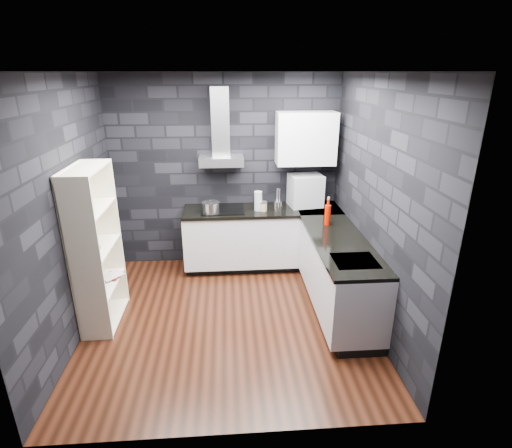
{
  "coord_description": "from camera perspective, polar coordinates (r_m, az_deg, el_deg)",
  "views": [
    {
      "loc": [
        0.02,
        -3.97,
        2.7
      ],
      "look_at": [
        0.35,
        0.45,
        1.0
      ],
      "focal_mm": 28.0,
      "sensor_mm": 36.0,
      "label": 1
    }
  ],
  "objects": [
    {
      "name": "storage_jar",
      "position": [
        5.49,
        1.07,
        2.48
      ],
      "size": [
        0.13,
        0.13,
        0.12
      ],
      "primitive_type": "cylinder",
      "rotation": [
        0.0,
        0.0,
        -0.42
      ],
      "color": "tan",
      "rests_on": "counter_back_top"
    },
    {
      "name": "pot",
      "position": [
        5.41,
        -6.46,
        2.3
      ],
      "size": [
        0.23,
        0.23,
        0.13
      ],
      "primitive_type": "cylinder",
      "rotation": [
        0.0,
        0.0,
        -0.02
      ],
      "color": "silver",
      "rests_on": "cooktop"
    },
    {
      "name": "ceiling",
      "position": [
        3.97,
        -4.88,
        20.9
      ],
      "size": [
        3.2,
        3.2,
        0.0
      ],
      "primitive_type": "plane",
      "rotation": [
        3.14,
        0.0,
        0.0
      ],
      "color": "white"
    },
    {
      "name": "book_second",
      "position": [
        4.97,
        -20.57,
        -5.56
      ],
      "size": [
        0.14,
        0.13,
        0.24
      ],
      "primitive_type": "imported",
      "rotation": [
        0.0,
        0.0,
        -0.73
      ],
      "color": "#B2B2B2",
      "rests_on": "bookshelf"
    },
    {
      "name": "bookshelf",
      "position": [
        4.68,
        -21.86,
        -3.26
      ],
      "size": [
        0.56,
        0.86,
        1.8
      ],
      "primitive_type": "cube",
      "rotation": [
        0.0,
        0.0,
        -0.29
      ],
      "color": "white",
      "rests_on": "ground"
    },
    {
      "name": "toekick_right",
      "position": [
        5.03,
        11.84,
        -11.29
      ],
      "size": [
        0.5,
        1.78,
        0.1
      ],
      "primitive_type": "cube",
      "color": "black",
      "rests_on": "ground"
    },
    {
      "name": "upper_cabinet",
      "position": [
        5.57,
        7.13,
        12.04
      ],
      "size": [
        0.8,
        0.35,
        0.7
      ],
      "primitive_type": "cube",
      "color": "white",
      "rests_on": "wall_back"
    },
    {
      "name": "cooktop",
      "position": [
        5.57,
        -4.75,
        2.11
      ],
      "size": [
        0.58,
        0.5,
        0.01
      ],
      "primitive_type": "cube",
      "color": "black",
      "rests_on": "counter_back_top"
    },
    {
      "name": "wall_front",
      "position": [
        2.71,
        -4.22,
        -8.98
      ],
      "size": [
        3.2,
        0.05,
        2.7
      ],
      "primitive_type": "cube",
      "color": "black",
      "rests_on": "ground"
    },
    {
      "name": "counter_right_cab",
      "position": [
        4.81,
        11.76,
        -6.99
      ],
      "size": [
        0.6,
        1.8,
        0.76
      ],
      "primitive_type": "cube",
      "color": "silver",
      "rests_on": "ground"
    },
    {
      "name": "toekick_back",
      "position": [
        5.96,
        0.82,
        -5.45
      ],
      "size": [
        2.18,
        0.5,
        0.1
      ],
      "primitive_type": "cube",
      "color": "black",
      "rests_on": "ground"
    },
    {
      "name": "hood_chimney",
      "position": [
        5.51,
        -5.11,
        14.33
      ],
      "size": [
        0.24,
        0.2,
        0.9
      ],
      "primitive_type": "cube",
      "color": "silver",
      "rests_on": "hood_body"
    },
    {
      "name": "appliance_garage",
      "position": [
        5.7,
        7.07,
        4.78
      ],
      "size": [
        0.49,
        0.41,
        0.45
      ],
      "primitive_type": "cube",
      "rotation": [
        0.0,
        0.0,
        0.15
      ],
      "color": "#B7BBC0",
      "rests_on": "counter_back_top"
    },
    {
      "name": "hood_body",
      "position": [
        5.52,
        -4.95,
        8.98
      ],
      "size": [
        0.6,
        0.34,
        0.12
      ],
      "primitive_type": "cube",
      "color": "silver",
      "rests_on": "wall_back"
    },
    {
      "name": "utensil_crock",
      "position": [
        5.5,
        3.13,
        2.56
      ],
      "size": [
        0.1,
        0.1,
        0.13
      ],
      "primitive_type": "cylinder",
      "rotation": [
        0.0,
        0.0,
        -0.01
      ],
      "color": "silver",
      "rests_on": "counter_back_top"
    },
    {
      "name": "counter_corner_top",
      "position": [
        5.72,
        8.9,
        2.17
      ],
      "size": [
        0.62,
        0.62,
        0.04
      ],
      "primitive_type": "cube",
      "color": "black",
      "rests_on": "counter_right_cab"
    },
    {
      "name": "book_red",
      "position": [
        4.94,
        -20.66,
        -6.02
      ],
      "size": [
        0.15,
        0.03,
        0.2
      ],
      "primitive_type": "imported",
      "rotation": [
        0.0,
        0.0,
        -0.06
      ],
      "color": "maroon",
      "rests_on": "bookshelf"
    },
    {
      "name": "sink_rim",
      "position": [
        4.2,
        13.96,
        -5.15
      ],
      "size": [
        0.44,
        0.4,
        0.01
      ],
      "primitive_type": "cube",
      "color": "silver",
      "rests_on": "counter_right_top"
    },
    {
      "name": "wall_back",
      "position": [
        5.76,
        -4.37,
        7.35
      ],
      "size": [
        3.2,
        0.05,
        2.7
      ],
      "primitive_type": "cube",
      "color": "black",
      "rests_on": "ground"
    },
    {
      "name": "fruit_bowl",
      "position": [
        4.54,
        -22.43,
        -3.58
      ],
      "size": [
        0.24,
        0.24,
        0.05
      ],
      "primitive_type": "imported",
      "rotation": [
        0.0,
        0.0,
        0.2
      ],
      "color": "silver",
      "rests_on": "bookshelf"
    },
    {
      "name": "wall_left",
      "position": [
        4.51,
        -25.44,
        1.45
      ],
      "size": [
        0.05,
        3.2,
        2.7
      ],
      "primitive_type": "cube",
      "color": "black",
      "rests_on": "ground"
    },
    {
      "name": "counter_right_top",
      "position": [
        4.64,
        12.0,
        -2.62
      ],
      "size": [
        0.62,
        1.8,
        0.04
      ],
      "primitive_type": "cube",
      "color": "black",
      "rests_on": "counter_right_cab"
    },
    {
      "name": "glass_vase",
      "position": [
        5.49,
        0.31,
        3.32
      ],
      "size": [
        0.14,
        0.14,
        0.27
      ],
      "primitive_type": "cylinder",
      "rotation": [
        0.0,
        0.0,
        0.3
      ],
      "color": "silver",
      "rests_on": "counter_back_top"
    },
    {
      "name": "ground",
      "position": [
        4.8,
        -3.88,
        -13.28
      ],
      "size": [
        3.2,
        3.2,
        0.0
      ],
      "primitive_type": "plane",
      "color": "#3D1A0E"
    },
    {
      "name": "counter_back_cab",
      "position": [
        5.74,
        0.87,
        -1.78
      ],
      "size": [
        2.2,
        0.6,
        0.76
      ],
      "primitive_type": "cube",
      "color": "silver",
      "rests_on": "ground"
    },
    {
      "name": "red_bottle",
      "position": [
        5.05,
        10.18,
        1.28
      ],
      "size": [
        0.09,
        0.09,
        0.26
      ],
      "primitive_type": "cylinder",
      "rotation": [
        0.0,
        0.0,
        0.19
      ],
      "color": "#B31400",
      "rests_on": "counter_right_top"
    },
    {
      "name": "wall_right",
      "position": [
        4.49,
        16.9,
        2.55
      ],
      "size": [
        0.05,
        3.2,
        2.7
      ],
      "primitive_type": "cube",
      "color": "black",
      "rests_on": "ground"
    },
    {
      "name": "counter_back_top",
      "position": [
        5.59,
        0.9,
        1.97
      ],
      "size": [
        2.2,
        0.62,
        0.04
      ],
      "primitive_type": "cube",
      "color": "black",
      "rests_on": "counter_back_cab"
    }
  ]
}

